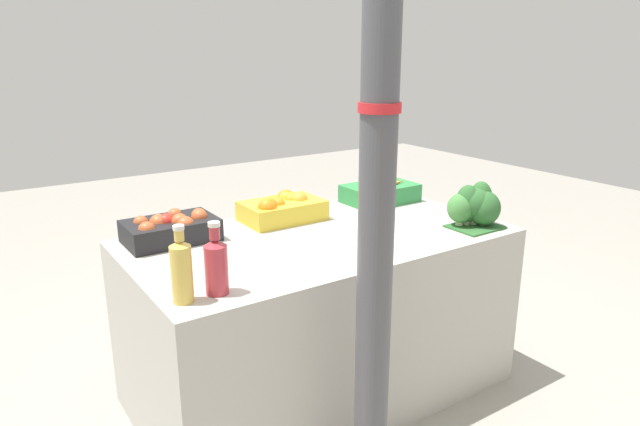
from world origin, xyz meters
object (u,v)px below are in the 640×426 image
object	(u,v)px
juice_bottle_golden	(182,270)
juice_bottle_ruby	(216,264)
apple_crate	(171,228)
support_pole	(378,146)
orange_crate	(282,208)
broccoli_pile	(475,205)
carrot_crate	(380,192)

from	to	relation	value
juice_bottle_golden	juice_bottle_ruby	xyz separation A→B (m)	(0.12, 0.00, -0.01)
apple_crate	juice_bottle_ruby	size ratio (longest dim) A/B	1.51
juice_bottle_golden	support_pole	bearing A→B (deg)	-32.23
support_pole	orange_crate	size ratio (longest dim) A/B	6.74
broccoli_pile	carrot_crate	bearing A→B (deg)	98.29
orange_crate	juice_bottle_ruby	bearing A→B (deg)	-135.04
support_pole	juice_bottle_golden	world-z (taller)	support_pole
apple_crate	juice_bottle_golden	xyz separation A→B (m)	(-0.17, -0.58, 0.05)
orange_crate	apple_crate	bearing A→B (deg)	-179.64
juice_bottle_golden	juice_bottle_ruby	world-z (taller)	juice_bottle_golden
apple_crate	juice_bottle_golden	bearing A→B (deg)	-106.63
juice_bottle_ruby	support_pole	bearing A→B (deg)	-39.20
support_pole	juice_bottle_golden	bearing A→B (deg)	147.77
support_pole	juice_bottle_ruby	world-z (taller)	support_pole
support_pole	juice_bottle_ruby	bearing A→B (deg)	140.80
orange_crate	carrot_crate	xyz separation A→B (m)	(0.58, 0.00, -0.01)
juice_bottle_golden	juice_bottle_ruby	bearing A→B (deg)	0.00
support_pole	apple_crate	xyz separation A→B (m)	(-0.34, 0.91, -0.44)
apple_crate	carrot_crate	bearing A→B (deg)	0.17
support_pole	orange_crate	distance (m)	1.03
apple_crate	broccoli_pile	distance (m)	1.32
broccoli_pile	juice_bottle_golden	world-z (taller)	juice_bottle_golden
support_pole	apple_crate	distance (m)	1.06
juice_bottle_golden	juice_bottle_ruby	size ratio (longest dim) A/B	1.04
broccoli_pile	apple_crate	bearing A→B (deg)	155.15
apple_crate	juice_bottle_ruby	world-z (taller)	juice_bottle_ruby
apple_crate	orange_crate	bearing A→B (deg)	0.36
support_pole	broccoli_pile	xyz separation A→B (m)	(0.86, 0.35, -0.40)
support_pole	broccoli_pile	distance (m)	1.01
broccoli_pile	juice_bottle_ruby	world-z (taller)	juice_bottle_ruby
apple_crate	orange_crate	world-z (taller)	orange_crate
broccoli_pile	juice_bottle_ruby	bearing A→B (deg)	-178.57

